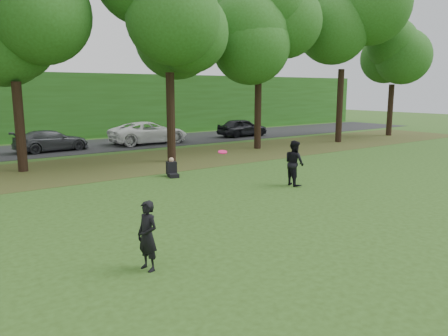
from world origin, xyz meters
name	(u,v)px	position (x,y,z in m)	size (l,w,h in m)	color
ground	(274,240)	(0.00, 0.00, 0.00)	(120.00, 120.00, 0.00)	#2B4716
leaf_litter	(93,167)	(0.00, 13.00, 0.01)	(60.00, 7.00, 0.01)	#463419
street	(49,149)	(0.00, 21.00, 0.01)	(70.00, 7.00, 0.02)	black
far_hedge	(24,107)	(0.00, 27.00, 2.50)	(70.00, 3.00, 5.00)	#255217
player_left	(147,236)	(-3.40, 0.24, 0.75)	(0.55, 0.36, 1.50)	black
player_right	(294,163)	(5.05, 4.32, 0.90)	(0.87, 0.68, 1.80)	black
parked_cars	(66,139)	(0.76, 19.87, 0.74)	(37.45, 2.72, 1.52)	black
frisbee	(223,152)	(0.21, 2.51, 1.96)	(0.33, 0.33, 0.09)	#F01462
seated_person	(172,169)	(2.02, 8.77, 0.31)	(0.58, 0.81, 0.83)	black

